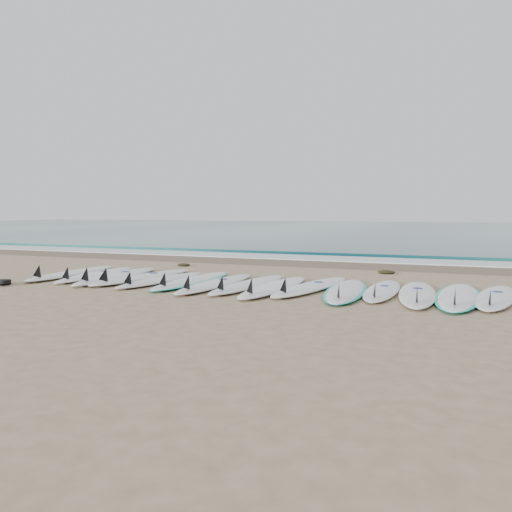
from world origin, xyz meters
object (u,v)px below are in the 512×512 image
at_px(surfboard_7, 247,284).
at_px(leash_coil, 2,282).
at_px(surfboard_0, 70,273).
at_px(surfboard_14, 496,297).

xyz_separation_m(surfboard_7, leash_coil, (-4.18, -1.33, -0.01)).
height_order(surfboard_0, leash_coil, surfboard_0).
xyz_separation_m(surfboard_7, surfboard_14, (3.88, 0.16, -0.00)).
bearing_deg(leash_coil, surfboard_0, 81.27).
height_order(surfboard_0, surfboard_7, surfboard_0).
bearing_deg(leash_coil, surfboard_7, 17.62).
relative_size(surfboard_0, leash_coil, 5.94).
bearing_deg(surfboard_14, surfboard_0, -171.06).
distance_m(surfboard_0, surfboard_7, 3.96).
relative_size(surfboard_0, surfboard_14, 1.06).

